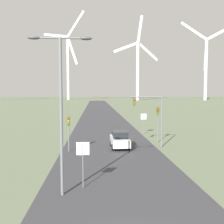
{
  "coord_description": "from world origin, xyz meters",
  "views": [
    {
      "loc": [
        -1.58,
        -8.69,
        6.0
      ],
      "look_at": [
        0.0,
        15.52,
        4.12
      ],
      "focal_mm": 42.0,
      "sensor_mm": 36.0,
      "label": 1
    }
  ],
  "objects": [
    {
      "name": "wind_turbine_left",
      "position": [
        -21.98,
        195.93,
        29.84
      ],
      "size": [
        33.24,
        18.06,
        65.76
      ],
      "color": "silver",
      "rests_on": "ground"
    },
    {
      "name": "traffic_light_post_near_right",
      "position": [
        5.79,
        21.46,
        3.09
      ],
      "size": [
        0.28,
        0.34,
        4.22
      ],
      "color": "slate",
      "rests_on": "ground"
    },
    {
      "name": "road_surface",
      "position": [
        0.0,
        48.0,
        0.0
      ],
      "size": [
        10.0,
        240.0,
        0.01
      ],
      "color": "#38383D",
      "rests_on": "ground"
    },
    {
      "name": "car_approaching",
      "position": [
        1.05,
        18.89,
        0.91
      ],
      "size": [
        1.88,
        4.13,
        1.83
      ],
      "color": "white",
      "rests_on": "ground"
    },
    {
      "name": "wind_turbine_center",
      "position": [
        28.45,
        174.24,
        25.12
      ],
      "size": [
        32.51,
        7.59,
        58.76
      ],
      "color": "silver",
      "rests_on": "ground"
    },
    {
      "name": "traffic_light_post_near_left",
      "position": [
        -4.21,
        17.37,
        2.61
      ],
      "size": [
        0.28,
        0.34,
        3.55
      ],
      "color": "slate",
      "rests_on": "ground"
    },
    {
      "name": "stop_sign_near",
      "position": [
        -2.35,
        7.36,
        2.03
      ],
      "size": [
        0.81,
        0.07,
        2.9
      ],
      "color": "slate",
      "rests_on": "ground"
    },
    {
      "name": "wind_turbine_right",
      "position": [
        77.34,
        174.29,
        27.0
      ],
      "size": [
        38.49,
        2.6,
        54.89
      ],
      "color": "silver",
      "rests_on": "ground"
    },
    {
      "name": "stop_sign_far",
      "position": [
        5.29,
        27.83,
        2.03
      ],
      "size": [
        0.81,
        0.07,
        2.9
      ],
      "color": "slate",
      "rests_on": "ground"
    },
    {
      "name": "streetlamp",
      "position": [
        -3.5,
        6.3,
        5.8
      ],
      "size": [
        3.57,
        0.32,
        9.08
      ],
      "color": "slate",
      "rests_on": "ground"
    },
    {
      "name": "traffic_light_mast_overhead",
      "position": [
        4.36,
        18.88,
        4.01
      ],
      "size": [
        3.59,
        0.35,
        5.7
      ],
      "color": "slate",
      "rests_on": "ground"
    }
  ]
}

